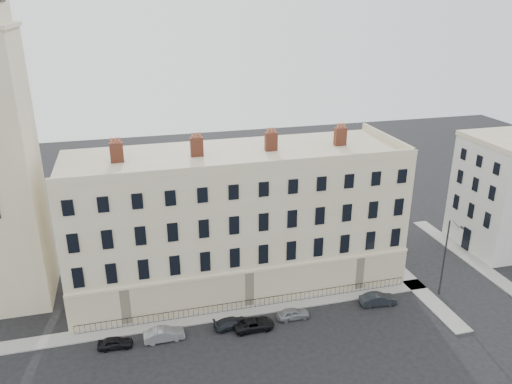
# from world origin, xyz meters

# --- Properties ---
(ground) EXTENTS (160.00, 160.00, 0.00)m
(ground) POSITION_xyz_m (0.00, 0.00, 0.00)
(ground) COLOR black
(ground) RESTS_ON ground
(terrace) EXTENTS (36.22, 12.22, 17.00)m
(terrace) POSITION_xyz_m (-5.97, 11.97, 7.50)
(terrace) COLOR beige
(terrace) RESTS_ON ground
(adjacent_building) EXTENTS (10.00, 10.00, 14.00)m
(adjacent_building) POSITION_xyz_m (29.00, 11.00, 7.00)
(adjacent_building) COLOR silver
(adjacent_building) RESTS_ON ground
(pavement_terrace) EXTENTS (48.00, 2.00, 0.12)m
(pavement_terrace) POSITION_xyz_m (-10.00, 5.00, 0.06)
(pavement_terrace) COLOR gray
(pavement_terrace) RESTS_ON ground
(pavement_east_return) EXTENTS (2.00, 24.00, 0.12)m
(pavement_east_return) POSITION_xyz_m (13.00, 8.00, 0.06)
(pavement_east_return) COLOR gray
(pavement_east_return) RESTS_ON ground
(pavement_adjacent) EXTENTS (2.00, 20.00, 0.12)m
(pavement_adjacent) POSITION_xyz_m (23.00, 10.00, 0.06)
(pavement_adjacent) COLOR gray
(pavement_adjacent) RESTS_ON ground
(railings) EXTENTS (35.00, 0.04, 0.96)m
(railings) POSITION_xyz_m (-6.00, 5.40, 0.55)
(railings) COLOR black
(railings) RESTS_ON ground
(car_a) EXTENTS (3.27, 1.50, 1.09)m
(car_a) POSITION_xyz_m (-19.67, 2.51, 0.54)
(car_a) COLOR black
(car_a) RESTS_ON ground
(car_b) EXTENTS (3.85, 1.43, 1.26)m
(car_b) POSITION_xyz_m (-15.20, 2.50, 0.63)
(car_b) COLOR slate
(car_b) RESTS_ON ground
(car_c) EXTENTS (3.77, 1.79, 1.06)m
(car_c) POSITION_xyz_m (-8.59, 2.69, 0.53)
(car_c) COLOR black
(car_c) RESTS_ON ground
(car_d) EXTENTS (4.03, 1.86, 1.12)m
(car_d) POSITION_xyz_m (-6.57, 1.92, 0.56)
(car_d) COLOR black
(car_d) RESTS_ON ground
(car_e) EXTENTS (3.36, 1.41, 1.14)m
(car_e) POSITION_xyz_m (-2.29, 2.62, 0.57)
(car_e) COLOR gray
(car_e) RESTS_ON ground
(car_f) EXTENTS (3.98, 1.66, 1.28)m
(car_f) POSITION_xyz_m (7.19, 2.64, 0.64)
(car_f) COLOR black
(car_f) RESTS_ON ground
(streetlamp) EXTENTS (0.64, 1.87, 8.83)m
(streetlamp) POSITION_xyz_m (14.70, 2.66, 4.89)
(streetlamp) COLOR #2C2B30
(streetlamp) RESTS_ON ground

